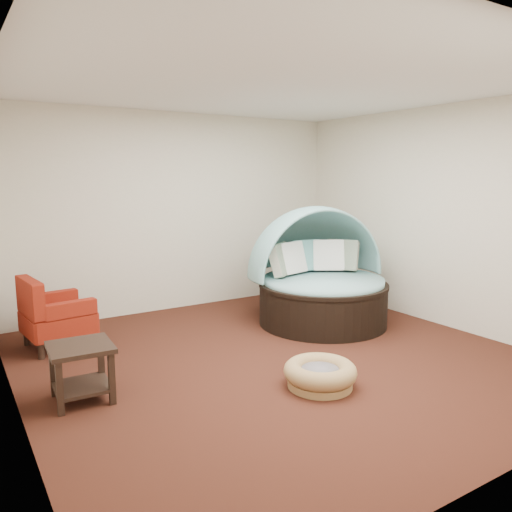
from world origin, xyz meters
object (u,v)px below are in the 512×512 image
red_armchair (53,315)px  side_table (81,365)px  pet_basket (320,374)px  canopy_daybed (319,269)px

red_armchair → side_table: bearing=-98.8°
side_table → pet_basket: bearing=-24.8°
canopy_daybed → pet_basket: (-1.32, -1.64, -0.59)m
red_armchair → side_table: red_armchair is taller
pet_basket → red_armchair: (-1.86, 2.42, 0.25)m
canopy_daybed → red_armchair: bearing=175.2°
pet_basket → side_table: 2.12m
pet_basket → red_armchair: size_ratio=0.88×
canopy_daybed → red_armchair: (-3.18, 0.79, -0.33)m
canopy_daybed → pet_basket: bearing=-119.8°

